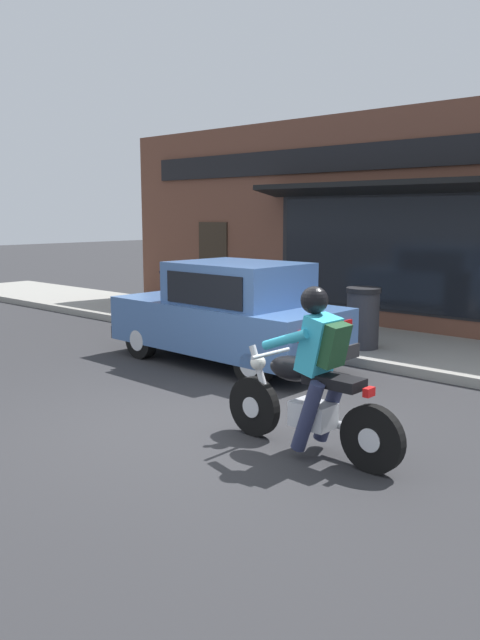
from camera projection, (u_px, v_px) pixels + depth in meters
The scene contains 7 objects.
ground_plane at pixel (191, 427), 6.75m from camera, with size 80.00×80.00×0.00m, color #2B2B2D.
sidewalk_curb at pixel (262, 328), 12.27m from camera, with size 2.60×22.00×0.14m, color gray.
storefront_building at pixel (335, 223), 12.63m from camera, with size 1.25×11.49×4.20m.
motorcycle_with_rider at pixel (311, 385), 5.91m from camera, with size 0.56×2.02×1.62m.
car_hatchback at pixel (229, 314), 9.54m from camera, with size 1.73×3.82×1.57m.
trash_bin at pixel (363, 318), 10.02m from camera, with size 0.56×0.56×0.98m.
traffic_cone at pixel (251, 302), 13.32m from camera, with size 0.36×0.36×0.60m.
Camera 1 is at (-4.49, -4.68, 2.27)m, focal length 35.00 mm.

